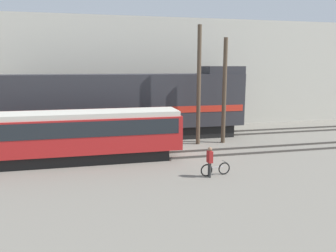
{
  "coord_description": "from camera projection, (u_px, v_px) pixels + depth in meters",
  "views": [
    {
      "loc": [
        -4.9,
        -21.14,
        5.71
      ],
      "look_at": [
        -0.07,
        -0.35,
        1.8
      ],
      "focal_mm": 35.0,
      "sensor_mm": 36.0,
      "label": 1
    }
  ],
  "objects": [
    {
      "name": "ground_plane",
      "position": [
        168.0,
        151.0,
        22.37
      ],
      "size": [
        120.0,
        120.0,
        0.0
      ],
      "primitive_type": "plane",
      "color": "slate"
    },
    {
      "name": "track_near",
      "position": [
        173.0,
        155.0,
        21.07
      ],
      "size": [
        60.0,
        1.51,
        0.14
      ],
      "color": "#47423D",
      "rests_on": "ground"
    },
    {
      "name": "track_far",
      "position": [
        156.0,
        137.0,
        26.54
      ],
      "size": [
        60.0,
        1.51,
        0.14
      ],
      "color": "#47423D",
      "rests_on": "ground"
    },
    {
      "name": "building_backdrop",
      "position": [
        141.0,
        73.0,
        32.67
      ],
      "size": [
        48.39,
        6.0,
        10.08
      ],
      "color": "beige",
      "rests_on": "ground"
    },
    {
      "name": "freight_locomotive",
      "position": [
        128.0,
        106.0,
        25.59
      ],
      "size": [
        18.62,
        3.04,
        5.71
      ],
      "color": "black",
      "rests_on": "ground"
    },
    {
      "name": "streetcar",
      "position": [
        72.0,
        134.0,
        19.4
      ],
      "size": [
        12.98,
        2.54,
        3.06
      ],
      "color": "black",
      "rests_on": "ground"
    },
    {
      "name": "bicycle",
      "position": [
        215.0,
        169.0,
        17.3
      ],
      "size": [
        1.7,
        0.44,
        0.73
      ],
      "color": "black",
      "rests_on": "ground"
    },
    {
      "name": "person",
      "position": [
        210.0,
        159.0,
        16.93
      ],
      "size": [
        0.25,
        0.38,
        1.62
      ],
      "color": "#333333",
      "rests_on": "ground"
    },
    {
      "name": "utility_pole_center",
      "position": [
        199.0,
        86.0,
        23.63
      ],
      "size": [
        0.3,
        0.3,
        8.59
      ],
      "color": "#4C3D2D",
      "rests_on": "ground"
    },
    {
      "name": "utility_pole_right",
      "position": [
        224.0,
        91.0,
        24.15
      ],
      "size": [
        0.3,
        0.3,
        7.75
      ],
      "color": "#4C3D2D",
      "rests_on": "ground"
    }
  ]
}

